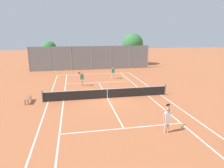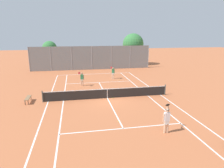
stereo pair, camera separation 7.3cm
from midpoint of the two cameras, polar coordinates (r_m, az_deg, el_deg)
ground_plane at (r=19.31m, az=-1.24°, el=-4.07°), size 120.00×120.00×0.00m
court_line_markings at (r=19.31m, az=-1.24°, el=-4.06°), size 11.10×23.90×0.01m
tennis_net at (r=19.16m, az=-1.25°, el=-2.63°), size 12.00×0.10×1.07m
player_near_side at (r=13.04m, az=15.50°, el=-9.64°), size 0.66×0.73×1.77m
player_far_left at (r=23.76m, az=-8.51°, el=1.63°), size 0.70×0.72×1.77m
player_far_right at (r=27.21m, az=0.37°, el=3.42°), size 0.73×0.72×1.77m
loose_tennis_ball_0 at (r=19.28m, az=0.34°, el=-3.99°), size 0.07×0.07×0.07m
loose_tennis_ball_1 at (r=26.57m, az=2.15°, el=1.16°), size 0.07×0.07×0.07m
loose_tennis_ball_2 at (r=21.35m, az=-2.22°, el=-2.17°), size 0.07×0.07×0.07m
loose_tennis_ball_3 at (r=14.40m, az=1.93°, el=-10.62°), size 0.07×0.07×0.07m
courtside_bench at (r=19.57m, az=-22.79°, el=-3.73°), size 0.36×1.50×0.47m
back_fence at (r=34.22m, az=-5.71°, el=7.43°), size 20.26×0.08×3.99m
tree_behind_left at (r=38.06m, az=-17.26°, el=9.54°), size 2.61×2.61×4.72m
tree_behind_right at (r=39.45m, az=5.93°, el=11.13°), size 3.99×3.99×6.03m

